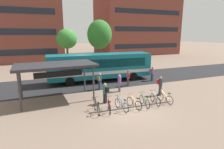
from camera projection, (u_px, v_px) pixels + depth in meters
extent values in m
plane|color=#7A6656|center=(131.00, 110.00, 13.36)|extent=(200.00, 200.00, 0.00)
cube|color=#232326|center=(95.00, 81.00, 21.56)|extent=(80.00, 7.20, 0.01)
cube|color=#0F6070|center=(100.00, 65.00, 21.41)|extent=(12.12, 3.19, 2.70)
cube|color=silver|center=(100.00, 71.00, 21.55)|extent=(12.14, 3.21, 0.36)
cube|color=black|center=(51.00, 58.00, 19.45)|extent=(1.12, 2.35, 0.40)
cube|color=black|center=(46.00, 66.00, 19.47)|extent=(0.20, 2.19, 1.40)
cube|color=black|center=(106.00, 63.00, 20.27)|extent=(9.83, 0.59, 0.97)
cube|color=black|center=(100.00, 60.00, 22.57)|extent=(9.83, 0.59, 0.97)
cylinder|color=black|center=(70.00, 81.00, 19.47)|extent=(1.01, 0.35, 1.00)
cylinder|color=black|center=(68.00, 77.00, 21.60)|extent=(1.01, 0.35, 1.00)
cylinder|color=black|center=(133.00, 76.00, 21.80)|extent=(1.01, 0.35, 1.00)
cylinder|color=black|center=(126.00, 73.00, 23.94)|extent=(1.01, 0.35, 1.00)
cube|color=#47474C|center=(133.00, 107.00, 13.88)|extent=(6.77, 0.33, 0.06)
cylinder|color=#47474C|center=(96.00, 108.00, 12.85)|extent=(0.04, 0.04, 0.70)
cylinder|color=#47474C|center=(109.00, 106.00, 13.17)|extent=(0.04, 0.04, 0.70)
cylinder|color=#47474C|center=(121.00, 105.00, 13.49)|extent=(0.04, 0.04, 0.70)
cylinder|color=#47474C|center=(133.00, 103.00, 13.81)|extent=(0.04, 0.04, 0.70)
cylinder|color=#47474C|center=(144.00, 101.00, 14.13)|extent=(0.04, 0.04, 0.70)
cylinder|color=#47474C|center=(155.00, 100.00, 14.45)|extent=(0.04, 0.04, 0.70)
cylinder|color=#47474C|center=(166.00, 98.00, 14.77)|extent=(0.04, 0.04, 0.70)
torus|color=black|center=(95.00, 105.00, 13.38)|extent=(0.08, 0.71, 0.70)
torus|color=black|center=(99.00, 111.00, 12.44)|extent=(0.08, 0.71, 0.70)
cube|color=black|center=(97.00, 103.00, 12.86)|extent=(0.07, 0.92, 0.58)
cylinder|color=black|center=(98.00, 106.00, 12.47)|extent=(0.03, 0.03, 0.55)
cube|color=black|center=(98.00, 103.00, 12.41)|extent=(0.11, 0.22, 0.05)
cylinder|color=black|center=(95.00, 101.00, 13.29)|extent=(0.03, 0.03, 0.65)
cylinder|color=black|center=(95.00, 97.00, 13.22)|extent=(0.52, 0.05, 0.03)
torus|color=black|center=(108.00, 104.00, 13.61)|extent=(0.22, 0.69, 0.70)
torus|color=black|center=(110.00, 109.00, 12.62)|extent=(0.22, 0.69, 0.70)
cube|color=red|center=(109.00, 102.00, 13.06)|extent=(0.26, 0.90, 0.58)
cylinder|color=red|center=(110.00, 105.00, 12.66)|extent=(0.04, 0.04, 0.55)
cube|color=black|center=(110.00, 102.00, 12.60)|extent=(0.15, 0.24, 0.05)
cylinder|color=red|center=(108.00, 100.00, 13.52)|extent=(0.04, 0.04, 0.65)
cylinder|color=black|center=(108.00, 96.00, 13.45)|extent=(0.51, 0.16, 0.03)
torus|color=black|center=(117.00, 103.00, 13.78)|extent=(0.18, 0.70, 0.70)
torus|color=black|center=(126.00, 108.00, 12.95)|extent=(0.18, 0.70, 0.70)
cube|color=#1E3DB2|center=(121.00, 101.00, 13.31)|extent=(0.21, 0.91, 0.58)
cylinder|color=#1E3DB2|center=(125.00, 104.00, 12.97)|extent=(0.04, 0.04, 0.55)
cube|color=black|center=(125.00, 100.00, 12.91)|extent=(0.14, 0.23, 0.05)
cylinder|color=#1E3DB2|center=(118.00, 99.00, 13.70)|extent=(0.04, 0.04, 0.65)
cylinder|color=black|center=(118.00, 95.00, 13.63)|extent=(0.52, 0.13, 0.03)
torus|color=black|center=(130.00, 101.00, 14.13)|extent=(0.19, 0.70, 0.70)
torus|color=black|center=(139.00, 106.00, 13.30)|extent=(0.19, 0.70, 0.70)
cube|color=orange|center=(134.00, 99.00, 13.66)|extent=(0.22, 0.91, 0.58)
cylinder|color=orange|center=(138.00, 102.00, 13.32)|extent=(0.04, 0.04, 0.55)
cube|color=black|center=(138.00, 98.00, 13.27)|extent=(0.14, 0.24, 0.05)
cylinder|color=orange|center=(130.00, 98.00, 14.04)|extent=(0.04, 0.04, 0.65)
cylinder|color=black|center=(130.00, 94.00, 13.98)|extent=(0.51, 0.13, 0.03)
torus|color=black|center=(142.00, 99.00, 14.55)|extent=(0.11, 0.71, 0.70)
torus|color=black|center=(148.00, 104.00, 13.60)|extent=(0.11, 0.71, 0.70)
cube|color=#1E7F38|center=(145.00, 98.00, 14.02)|extent=(0.12, 0.92, 0.58)
cylinder|color=#1E7F38|center=(147.00, 100.00, 13.63)|extent=(0.03, 0.03, 0.55)
cube|color=black|center=(147.00, 97.00, 13.58)|extent=(0.12, 0.23, 0.05)
cylinder|color=#1E7F38|center=(142.00, 96.00, 14.46)|extent=(0.03, 0.03, 0.65)
cylinder|color=black|center=(142.00, 92.00, 14.40)|extent=(0.52, 0.08, 0.03)
torus|color=black|center=(152.00, 98.00, 14.99)|extent=(0.15, 0.70, 0.70)
torus|color=black|center=(158.00, 102.00, 14.02)|extent=(0.15, 0.70, 0.70)
cube|color=#B7BABF|center=(155.00, 96.00, 14.45)|extent=(0.17, 0.91, 0.58)
cylinder|color=#B7BABF|center=(158.00, 98.00, 14.06)|extent=(0.03, 0.03, 0.55)
cube|color=black|center=(158.00, 95.00, 14.00)|extent=(0.13, 0.23, 0.05)
cylinder|color=#B7BABF|center=(153.00, 94.00, 14.90)|extent=(0.04, 0.04, 0.65)
cylinder|color=black|center=(153.00, 90.00, 14.83)|extent=(0.52, 0.11, 0.03)
torus|color=black|center=(160.00, 96.00, 15.26)|extent=(0.16, 0.70, 0.70)
torus|color=black|center=(170.00, 100.00, 14.41)|extent=(0.16, 0.70, 0.70)
cube|color=orange|center=(165.00, 94.00, 14.79)|extent=(0.18, 0.91, 0.58)
cylinder|color=orange|center=(169.00, 97.00, 14.44)|extent=(0.03, 0.03, 0.55)
cube|color=black|center=(169.00, 93.00, 14.38)|extent=(0.13, 0.23, 0.05)
cylinder|color=orange|center=(161.00, 93.00, 15.18)|extent=(0.04, 0.04, 0.65)
cylinder|color=black|center=(161.00, 89.00, 15.11)|extent=(0.52, 0.11, 0.03)
cylinder|color=#38383D|center=(19.00, 92.00, 12.90)|extent=(0.15, 0.15, 2.88)
cylinder|color=#38383D|center=(94.00, 83.00, 15.15)|extent=(0.15, 0.15, 2.88)
cylinder|color=#38383D|center=(21.00, 83.00, 15.26)|extent=(0.15, 0.15, 2.88)
cylinder|color=#38383D|center=(85.00, 77.00, 17.51)|extent=(0.15, 0.15, 2.88)
cube|color=#28282D|center=(56.00, 65.00, 14.87)|extent=(6.49, 3.76, 0.20)
cube|color=black|center=(59.00, 74.00, 13.65)|extent=(3.54, 0.25, 0.44)
cube|color=#565660|center=(119.00, 87.00, 17.60)|extent=(0.28, 0.32, 0.85)
cylinder|color=#7F4C93|center=(119.00, 80.00, 17.44)|extent=(0.44, 0.44, 0.62)
sphere|color=beige|center=(119.00, 76.00, 17.35)|extent=(0.22, 0.22, 0.22)
cube|color=slate|center=(119.00, 79.00, 17.69)|extent=(0.33, 0.27, 0.40)
cube|color=#2D3851|center=(152.00, 77.00, 21.70)|extent=(0.29, 0.32, 0.87)
cylinder|color=#7F4C93|center=(152.00, 71.00, 21.54)|extent=(0.45, 0.45, 0.58)
sphere|color=brown|center=(153.00, 68.00, 21.45)|extent=(0.22, 0.22, 0.22)
cube|color=slate|center=(151.00, 71.00, 21.71)|extent=(0.33, 0.28, 0.40)
cube|color=#47382D|center=(128.00, 82.00, 19.65)|extent=(0.29, 0.32, 0.82)
cylinder|color=#7F4C93|center=(128.00, 75.00, 19.49)|extent=(0.45, 0.45, 0.65)
sphere|color=brown|center=(128.00, 71.00, 19.40)|extent=(0.22, 0.22, 0.22)
cube|color=#B21E23|center=(128.00, 75.00, 19.23)|extent=(0.33, 0.28, 0.40)
cube|color=black|center=(105.00, 98.00, 14.67)|extent=(0.28, 0.31, 0.83)
cylinder|color=#23664C|center=(105.00, 89.00, 14.51)|extent=(0.44, 0.44, 0.62)
sphere|color=tan|center=(105.00, 84.00, 14.42)|extent=(0.22, 0.22, 0.22)
cube|color=black|center=(107.00, 90.00, 14.32)|extent=(0.33, 0.27, 0.40)
cube|color=#2D3851|center=(160.00, 90.00, 16.55)|extent=(0.33, 0.32, 0.92)
cylinder|color=#333338|center=(161.00, 82.00, 16.39)|extent=(0.48, 0.48, 0.61)
sphere|color=tan|center=(161.00, 78.00, 16.30)|extent=(0.22, 0.22, 0.22)
cube|color=#B21E23|center=(158.00, 82.00, 16.46)|extent=(0.32, 0.33, 0.40)
cube|color=#2D3851|center=(100.00, 85.00, 18.34)|extent=(0.33, 0.32, 0.86)
cylinder|color=navy|center=(100.00, 78.00, 18.18)|extent=(0.48, 0.48, 0.59)
sphere|color=beige|center=(100.00, 74.00, 18.09)|extent=(0.22, 0.22, 0.22)
cube|color=#56602D|center=(98.00, 78.00, 17.95)|extent=(0.32, 0.33, 0.40)
cylinder|color=brown|center=(100.00, 57.00, 30.70)|extent=(0.32, 0.32, 3.38)
ellipsoid|color=#2D7028|center=(100.00, 35.00, 29.89)|extent=(4.02, 4.02, 4.70)
cylinder|color=brown|center=(68.00, 58.00, 29.43)|extent=(0.32, 0.32, 3.40)
ellipsoid|color=#388433|center=(67.00, 39.00, 28.78)|extent=(3.21, 3.21, 3.10)
cube|color=brown|center=(136.00, 24.00, 51.37)|extent=(20.90, 13.32, 16.64)
cube|color=black|center=(148.00, 46.00, 46.57)|extent=(18.39, 0.06, 1.10)
cube|color=black|center=(149.00, 29.00, 45.67)|extent=(18.39, 0.06, 1.10)
cube|color=black|center=(149.00, 12.00, 44.76)|extent=(18.39, 0.06, 1.10)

